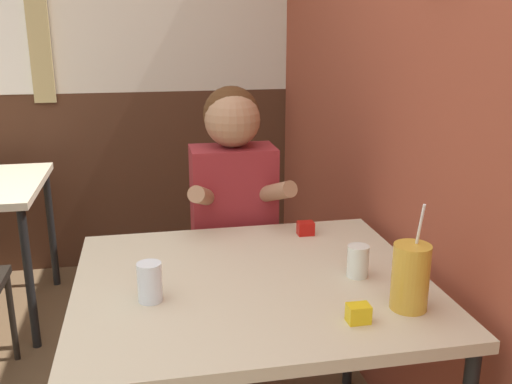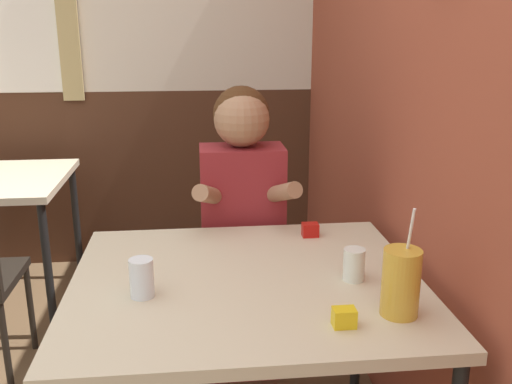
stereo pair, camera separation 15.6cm
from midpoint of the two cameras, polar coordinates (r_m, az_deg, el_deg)
brick_wall_right at (r=2.54m, az=13.43°, el=12.82°), size 0.08×4.30×2.70m
back_wall at (r=3.60m, az=-12.67°, el=13.91°), size 5.36×0.09×2.70m
main_table at (r=1.81m, az=1.57°, el=-10.36°), size 1.08×0.95×0.74m
background_table at (r=3.20m, az=-22.53°, el=-0.25°), size 0.62×0.78×0.74m
person_seated at (r=2.38m, az=0.52°, el=-3.46°), size 0.42×0.42×1.26m
cocktail_pitcher at (r=1.61m, az=17.04°, el=-8.69°), size 0.10×0.10×0.31m
glass_near_pitcher at (r=1.67m, az=-8.72°, el=-8.54°), size 0.07×0.07×0.11m
glass_center at (r=1.79m, az=12.27°, el=-7.15°), size 0.07×0.07×0.10m
condiment_ketchup at (r=2.13m, az=7.55°, el=-3.80°), size 0.06×0.04×0.05m
condiment_mustard at (r=1.54m, az=11.76°, el=-12.25°), size 0.06×0.04×0.05m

